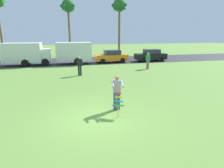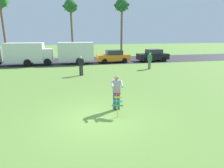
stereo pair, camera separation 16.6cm
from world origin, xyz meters
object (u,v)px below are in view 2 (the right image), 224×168
(parked_truck_grey_van, at_px, (18,54))
(parked_truck_white_box, at_px, (69,52))
(parked_car_orange, at_px, (113,57))
(palm_tree_centre_far, at_px, (122,8))
(person_walker_far, at_px, (81,65))
(palm_tree_right_near, at_px, (71,9))
(parked_car_black, at_px, (153,55))
(person_kite_flyer, at_px, (117,91))
(person_walker_near, at_px, (150,60))
(kite_held, at_px, (118,102))
(palm_tree_left_near, at_px, (0,4))

(parked_truck_grey_van, relative_size, parked_truck_white_box, 1.00)
(parked_car_orange, distance_m, palm_tree_centre_far, 11.09)
(parked_truck_grey_van, relative_size, person_walker_far, 3.89)
(palm_tree_centre_far, bearing_deg, palm_tree_right_near, 164.90)
(parked_truck_grey_van, xyz_separation_m, parked_truck_white_box, (5.89, 0.00, 0.00))
(parked_truck_white_box, relative_size, palm_tree_right_near, 0.74)
(parked_truck_grey_van, relative_size, parked_car_black, 1.58)
(person_kite_flyer, xyz_separation_m, person_walker_near, (6.12, 10.12, -0.02))
(kite_held, relative_size, palm_tree_left_near, 0.11)
(parked_truck_grey_van, bearing_deg, person_kite_flyer, -62.75)
(parked_truck_grey_van, distance_m, parked_car_black, 17.02)
(parked_car_black, xyz_separation_m, palm_tree_left_near, (-20.80, 9.20, 7.20))
(kite_held, xyz_separation_m, palm_tree_centre_far, (6.81, 24.28, 7.09))
(parked_truck_white_box, distance_m, parked_car_orange, 5.62)
(palm_tree_centre_far, bearing_deg, person_walker_near, -92.45)
(person_kite_flyer, height_order, palm_tree_left_near, palm_tree_left_near)
(parked_truck_white_box, relative_size, parked_car_orange, 1.59)
(kite_held, bearing_deg, person_kite_flyer, 80.49)
(parked_car_orange, height_order, palm_tree_centre_far, palm_tree_centre_far)
(parked_truck_white_box, xyz_separation_m, parked_car_orange, (5.58, 0.00, -0.64))
(palm_tree_right_near, height_order, person_walker_far, palm_tree_right_near)
(parked_car_black, xyz_separation_m, palm_tree_centre_far, (-2.29, 7.97, 6.99))
(parked_truck_grey_van, relative_size, palm_tree_left_near, 0.71)
(person_kite_flyer, xyz_separation_m, parked_truck_white_box, (-2.15, 15.60, 0.46))
(person_walker_near, bearing_deg, parked_car_black, 62.42)
(person_kite_flyer, xyz_separation_m, kite_held, (-0.12, -0.72, -0.28))
(palm_tree_left_near, xyz_separation_m, palm_tree_centre_far, (18.51, -1.24, -0.21))
(palm_tree_left_near, relative_size, person_walker_near, 5.47)
(parked_car_black, height_order, palm_tree_left_near, palm_tree_left_near)
(palm_tree_centre_far, xyz_separation_m, person_walker_far, (-7.87, -15.12, -6.83))
(parked_car_orange, distance_m, palm_tree_left_near, 19.22)
(person_kite_flyer, relative_size, kite_held, 1.68)
(parked_car_orange, relative_size, person_walker_far, 2.46)
(person_kite_flyer, distance_m, parked_car_black, 18.00)
(person_kite_flyer, bearing_deg, kite_held, -99.51)
(person_kite_flyer, relative_size, parked_car_black, 0.41)
(kite_held, xyz_separation_m, parked_truck_grey_van, (-7.91, 16.32, 0.74))
(parked_car_black, distance_m, palm_tree_centre_far, 10.84)
(parked_truck_grey_van, bearing_deg, parked_car_orange, 0.00)
(palm_tree_right_near, distance_m, person_walker_near, 18.67)
(palm_tree_left_near, distance_m, palm_tree_centre_far, 18.56)
(palm_tree_left_near, height_order, palm_tree_centre_far, palm_tree_left_near)
(parked_truck_grey_van, distance_m, parked_car_orange, 11.49)
(kite_held, xyz_separation_m, person_walker_near, (6.24, 10.84, 0.26))
(palm_tree_centre_far, relative_size, person_walker_near, 5.34)
(kite_held, distance_m, parked_truck_white_box, 16.46)
(palm_tree_left_near, relative_size, palm_tree_centre_far, 1.03)
(palm_tree_left_near, xyz_separation_m, palm_tree_right_near, (10.33, 0.97, -0.29))
(kite_held, xyz_separation_m, palm_tree_left_near, (-11.70, 25.52, 7.30))
(parked_truck_grey_van, height_order, parked_truck_white_box, same)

